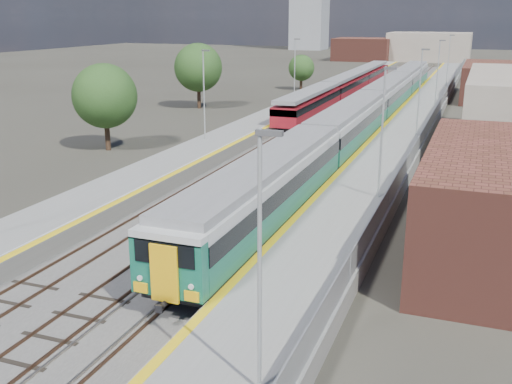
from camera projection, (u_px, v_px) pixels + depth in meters
The scene contains 11 objects.
ground at pixel (359, 127), 62.55m from camera, with size 320.00×320.00×0.00m, color #47443A.
ballast_bed at pixel (343, 121), 65.55m from camera, with size 10.50×155.00×0.06m, color #565451.
tracks at pixel (352, 119), 66.83m from camera, with size 8.96×160.00×0.17m.
platform_right at pixel (414, 121), 62.86m from camera, with size 4.70×155.00×8.52m.
platform_left at pixel (284, 114), 67.69m from camera, with size 4.30×155.00×8.52m.
buildings at pixel (359, 17), 145.15m from camera, with size 72.00×185.50×40.00m.
green_train at pixel (372, 107), 59.92m from camera, with size 3.06×85.00×3.36m.
red_train at pixel (346, 86), 80.46m from camera, with size 2.70×54.86×3.41m.
tree_a at pixel (105, 96), 50.44m from camera, with size 5.46×5.46×7.40m.
tree_b at pixel (198, 68), 73.42m from camera, with size 5.89×5.89×7.99m.
tree_c at pixel (301, 68), 92.27m from camera, with size 3.99×3.99×5.41m.
Camera 1 is at (11.67, -11.76, 11.21)m, focal length 42.00 mm.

